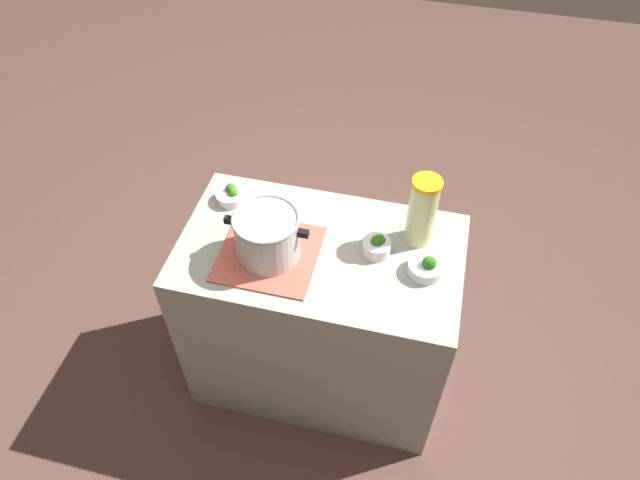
{
  "coord_description": "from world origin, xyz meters",
  "views": [
    {
      "loc": [
        -0.34,
        1.38,
        2.52
      ],
      "look_at": [
        0.0,
        0.0,
        0.94
      ],
      "focal_mm": 32.32,
      "sensor_mm": 36.0,
      "label": 1
    }
  ],
  "objects": [
    {
      "name": "ground_plane",
      "position": [
        0.0,
        0.0,
        0.0
      ],
      "size": [
        8.0,
        8.0,
        0.0
      ],
      "primitive_type": "plane",
      "color": "brown"
    },
    {
      "name": "counter_slab",
      "position": [
        0.0,
        0.0,
        0.44
      ],
      "size": [
        1.07,
        0.62,
        0.89
      ],
      "primitive_type": "cube",
      "color": "#929A90",
      "rests_on": "ground_plane"
    },
    {
      "name": "dish_cloth",
      "position": [
        0.18,
        0.07,
        0.89
      ],
      "size": [
        0.36,
        0.35,
        0.01
      ],
      "primitive_type": "cube",
      "color": "#BA5947",
      "rests_on": "counter_slab"
    },
    {
      "name": "cooking_pot",
      "position": [
        0.18,
        0.07,
        1.0
      ],
      "size": [
        0.31,
        0.24,
        0.19
      ],
      "color": "#B7B7BC",
      "rests_on": "dish_cloth"
    },
    {
      "name": "lemonade_pitcher",
      "position": [
        -0.35,
        -0.14,
        1.04
      ],
      "size": [
        0.11,
        0.11,
        0.29
      ],
      "color": "beige",
      "rests_on": "counter_slab"
    },
    {
      "name": "broccoli_bowl_front",
      "position": [
        -0.21,
        -0.04,
        0.92
      ],
      "size": [
        0.11,
        0.11,
        0.08
      ],
      "color": "silver",
      "rests_on": "counter_slab"
    },
    {
      "name": "broccoli_bowl_center",
      "position": [
        0.41,
        -0.17,
        0.92
      ],
      "size": [
        0.12,
        0.12,
        0.07
      ],
      "color": "silver",
      "rests_on": "counter_slab"
    },
    {
      "name": "broccoli_bowl_back",
      "position": [
        -0.4,
        0.02,
        0.92
      ],
      "size": [
        0.13,
        0.13,
        0.08
      ],
      "color": "silver",
      "rests_on": "counter_slab"
    }
  ]
}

